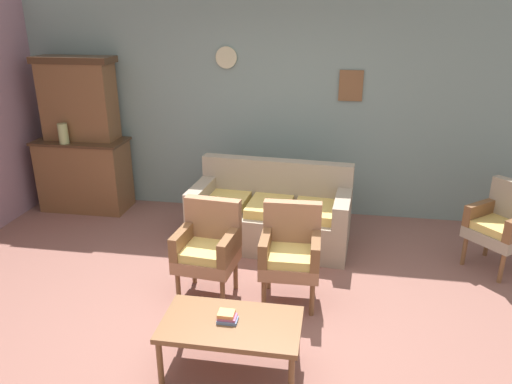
{
  "coord_description": "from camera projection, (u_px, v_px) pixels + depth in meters",
  "views": [
    {
      "loc": [
        0.74,
        -3.33,
        2.52
      ],
      "look_at": [
        0.03,
        0.99,
        0.85
      ],
      "focal_mm": 34.12,
      "sensor_mm": 36.0,
      "label": 1
    }
  ],
  "objects": [
    {
      "name": "wall_back_with_decor",
      "position": [
        276.0,
        108.0,
        6.02
      ],
      "size": [
        6.4,
        0.09,
        2.7
      ],
      "color": "gray",
      "rests_on": "ground"
    },
    {
      "name": "armchair_near_cabinet",
      "position": [
        208.0,
        245.0,
        4.4
      ],
      "size": [
        0.57,
        0.54,
        0.9
      ],
      "color": "#9E6B4C",
      "rests_on": "ground"
    },
    {
      "name": "wingback_chair_by_fireplace",
      "position": [
        503.0,
        223.0,
        4.86
      ],
      "size": [
        0.71,
        0.71,
        0.9
      ],
      "color": "gray",
      "rests_on": "ground"
    },
    {
      "name": "book_stack_on_table",
      "position": [
        227.0,
        317.0,
        3.47
      ],
      "size": [
        0.14,
        0.12,
        0.07
      ],
      "color": "#677DA6",
      "rests_on": "coffee_table"
    },
    {
      "name": "side_cabinet",
      "position": [
        85.0,
        174.0,
        6.37
      ],
      "size": [
        1.16,
        0.55,
        0.93
      ],
      "color": "brown",
      "rests_on": "ground"
    },
    {
      "name": "ground_plane",
      "position": [
        234.0,
        328.0,
        4.08
      ],
      "size": [
        7.68,
        7.68,
        0.0
      ],
      "primitive_type": "plane",
      "color": "#84564C"
    },
    {
      "name": "coffee_table",
      "position": [
        231.0,
        327.0,
        3.48
      ],
      "size": [
        1.0,
        0.56,
        0.42
      ],
      "color": "brown",
      "rests_on": "ground"
    },
    {
      "name": "cabinet_upper_hutch",
      "position": [
        78.0,
        98.0,
        6.09
      ],
      "size": [
        0.99,
        0.38,
        1.03
      ],
      "color": "brown",
      "rests_on": "side_cabinet"
    },
    {
      "name": "armchair_near_couch_end",
      "position": [
        291.0,
        250.0,
        4.33
      ],
      "size": [
        0.53,
        0.5,
        0.9
      ],
      "color": "#9E6B4C",
      "rests_on": "ground"
    },
    {
      "name": "floral_couch",
      "position": [
        271.0,
        216.0,
        5.46
      ],
      "size": [
        1.8,
        0.93,
        0.9
      ],
      "color": "gray",
      "rests_on": "ground"
    },
    {
      "name": "vase_on_cabinet",
      "position": [
        63.0,
        134.0,
        6.01
      ],
      "size": [
        0.12,
        0.12,
        0.25
      ],
      "primitive_type": "cylinder",
      "color": "tan",
      "rests_on": "side_cabinet"
    }
  ]
}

